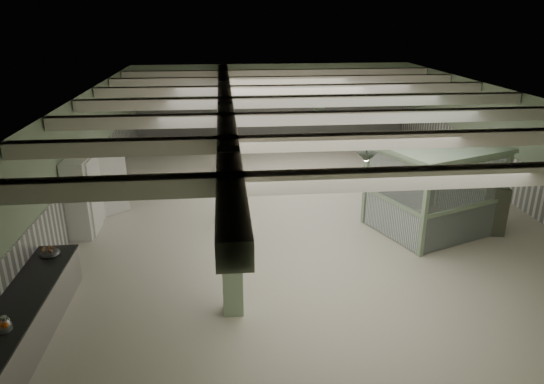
{
  "coord_description": "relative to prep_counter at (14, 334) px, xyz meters",
  "views": [
    {
      "loc": [
        -2.58,
        -14.88,
        6.01
      ],
      "look_at": [
        -1.29,
        -2.26,
        1.3
      ],
      "focal_mm": 32.0,
      "sensor_mm": 36.0,
      "label": 1
    }
  ],
  "objects": [
    {
      "name": "floor",
      "position": [
        6.54,
        7.0,
        -0.46
      ],
      "size": [
        20.0,
        20.0,
        0.0
      ],
      "primitive_type": "plane",
      "color": "beige",
      "rests_on": "ground"
    },
    {
      "name": "ceiling",
      "position": [
        6.54,
        7.0,
        3.14
      ],
      "size": [
        14.0,
        20.0,
        0.02
      ],
      "primitive_type": "cube",
      "color": "white",
      "rests_on": "wall_back"
    },
    {
      "name": "wall_back",
      "position": [
        6.54,
        17.0,
        1.34
      ],
      "size": [
        14.0,
        0.02,
        3.6
      ],
      "primitive_type": "cube",
      "color": "#94AC89",
      "rests_on": "floor"
    },
    {
      "name": "wall_front",
      "position": [
        6.54,
        -3.0,
        1.34
      ],
      "size": [
        14.0,
        0.02,
        3.6
      ],
      "primitive_type": "cube",
      "color": "#94AC89",
      "rests_on": "floor"
    },
    {
      "name": "wall_left",
      "position": [
        -0.46,
        7.0,
        1.34
      ],
      "size": [
        0.02,
        20.0,
        3.6
      ],
      "primitive_type": "cube",
      "color": "#94AC89",
      "rests_on": "floor"
    },
    {
      "name": "wall_right",
      "position": [
        13.54,
        7.0,
        1.34
      ],
      "size": [
        0.02,
        20.0,
        3.6
      ],
      "primitive_type": "cube",
      "color": "#94AC89",
      "rests_on": "floor"
    },
    {
      "name": "wainscot_left",
      "position": [
        -0.43,
        7.0,
        0.29
      ],
      "size": [
        0.05,
        19.9,
        1.5
      ],
      "primitive_type": "cube",
      "color": "white",
      "rests_on": "floor"
    },
    {
      "name": "wainscot_right",
      "position": [
        13.52,
        7.0,
        0.29
      ],
      "size": [
        0.05,
        19.9,
        1.5
      ],
      "primitive_type": "cube",
      "color": "white",
      "rests_on": "floor"
    },
    {
      "name": "wainscot_back",
      "position": [
        6.54,
        16.98,
        0.29
      ],
      "size": [
        13.9,
        0.05,
        1.5
      ],
      "primitive_type": "cube",
      "color": "white",
      "rests_on": "floor"
    },
    {
      "name": "girder",
      "position": [
        4.04,
        7.0,
        2.92
      ],
      "size": [
        0.45,
        19.9,
        0.4
      ],
      "primitive_type": "cube",
      "color": "silver",
      "rests_on": "ceiling"
    },
    {
      "name": "beam_a",
      "position": [
        6.54,
        -0.5,
        2.96
      ],
      "size": [
        13.9,
        0.35,
        0.32
      ],
      "primitive_type": "cube",
      "color": "silver",
      "rests_on": "ceiling"
    },
    {
      "name": "beam_b",
      "position": [
        6.54,
        2.0,
        2.96
      ],
      "size": [
        13.9,
        0.35,
        0.32
      ],
      "primitive_type": "cube",
      "color": "silver",
      "rests_on": "ceiling"
    },
    {
      "name": "beam_c",
      "position": [
        6.54,
        4.5,
        2.96
      ],
      "size": [
        13.9,
        0.35,
        0.32
      ],
      "primitive_type": "cube",
      "color": "silver",
      "rests_on": "ceiling"
    },
    {
      "name": "beam_d",
      "position": [
        6.54,
        7.0,
        2.96
      ],
      "size": [
        13.9,
        0.35,
        0.32
      ],
      "primitive_type": "cube",
      "color": "silver",
      "rests_on": "ceiling"
    },
    {
      "name": "beam_e",
      "position": [
        6.54,
        9.5,
        2.96
      ],
      "size": [
        13.9,
        0.35,
        0.32
      ],
      "primitive_type": "cube",
      "color": "silver",
      "rests_on": "ceiling"
    },
    {
      "name": "beam_f",
      "position": [
        6.54,
        12.0,
        2.96
      ],
      "size": [
        13.9,
        0.35,
        0.32
      ],
      "primitive_type": "cube",
      "color": "silver",
      "rests_on": "ceiling"
    },
    {
      "name": "beam_g",
      "position": [
        6.54,
        14.5,
        2.96
      ],
      "size": [
        13.9,
        0.35,
        0.32
      ],
      "primitive_type": "cube",
      "color": "silver",
      "rests_on": "ceiling"
    },
    {
      "name": "column_a",
      "position": [
        4.04,
        1.0,
        1.34
      ],
      "size": [
        0.42,
        0.42,
        3.6
      ],
      "primitive_type": "cube",
      "color": "#A5C09B",
      "rests_on": "floor"
    },
    {
      "name": "column_b",
      "position": [
        4.04,
        6.0,
        1.34
      ],
      "size": [
        0.42,
        0.42,
        3.6
      ],
      "primitive_type": "cube",
      "color": "#A5C09B",
      "rests_on": "floor"
    },
    {
      "name": "column_c",
      "position": [
        4.04,
        11.0,
        1.34
      ],
      "size": [
        0.42,
        0.42,
        3.6
      ],
      "primitive_type": "cube",
      "color": "#A5C09B",
      "rests_on": "floor"
    },
    {
      "name": "column_d",
      "position": [
        4.04,
        15.0,
        1.34
      ],
      "size": [
        0.42,
        0.42,
        3.6
      ],
      "primitive_type": "cube",
      "color": "#A5C09B",
      "rests_on": "floor"
    },
    {
      "name": "pendant_front",
      "position": [
        7.04,
        2.0,
        2.59
      ],
      "size": [
        0.44,
        0.44,
        0.22
      ],
      "primitive_type": "cone",
      "rotation": [
        3.14,
        0.0,
        0.0
      ],
      "color": "#2D3B2C",
      "rests_on": "ceiling"
    },
    {
      "name": "pendant_mid",
      "position": [
        7.04,
        7.5,
        2.59
      ],
      "size": [
        0.44,
        0.44,
        0.22
      ],
      "primitive_type": "cone",
      "rotation": [
        3.14,
        0.0,
        0.0
      ],
      "color": "#2D3B2C",
      "rests_on": "ceiling"
    },
    {
      "name": "pendant_back",
      "position": [
        7.04,
        12.5,
        2.59
      ],
      "size": [
        0.44,
        0.44,
        0.22
      ],
      "primitive_type": "cone",
      "rotation": [
        3.14,
        0.0,
        0.0
      ],
      "color": "#2D3B2C",
      "rests_on": "ceiling"
    },
    {
      "name": "prep_counter",
      "position": [
        0.0,
        0.0,
        0.0
      ],
      "size": [
        0.96,
        5.49,
        0.91
      ],
      "color": "#B4B4B9",
      "rests_on": "floor"
    },
    {
      "name": "pitcher_far",
      "position": [
        0.13,
        -0.48,
        0.57
      ],
      "size": [
        0.21,
        0.23,
        0.26
      ],
      "primitive_type": null,
      "rotation": [
        0.0,
        0.0,
        -0.21
      ],
      "color": "#B4B4B9",
      "rests_on": "prep_counter"
    },
    {
      "name": "veg_colander",
      "position": [
        0.0,
        2.26,
        0.54
      ],
      "size": [
        0.48,
        0.48,
        0.2
      ],
      "primitive_type": null,
      "rotation": [
        0.0,
        0.0,
        -0.09
      ],
      "color": "#3C3C41",
      "rests_on": "prep_counter"
    },
    {
      "name": "orange_bowl",
      "position": [
        0.1,
        -0.5,
        0.49
      ],
      "size": [
        0.3,
        0.3,
        0.1
      ],
      "primitive_type": "cylinder",
      "rotation": [
        0.0,
        0.0,
        -0.07
      ],
      "color": "#B2B2B7",
      "rests_on": "prep_counter"
    },
    {
      "name": "walkin_cooler",
      "position": [
        -0.08,
        6.03,
        0.68
      ],
      "size": [
        1.17,
        2.49,
        2.28
      ],
      "color": "white",
      "rests_on": "floor"
    },
    {
      "name": "guard_booth",
      "position": [
        9.91,
        4.69,
        1.28
      ],
      "size": [
        3.93,
        3.65,
        2.56
      ],
      "rotation": [
        0.0,
        0.0,
        0.37
      ],
      "color": "#8DA786",
      "rests_on": "floor"
    },
    {
      "name": "filing_cabinet",
      "position": [
        11.66,
        4.24,
        0.25
      ],
      "size": [
        0.57,
        0.73,
        1.41
      ],
      "primitive_type": "cube",
      "rotation": [
        0.0,
        0.0,
        -0.19
      ],
      "color": "#545749",
      "rests_on": "floor"
    }
  ]
}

